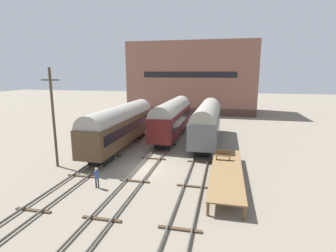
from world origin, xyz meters
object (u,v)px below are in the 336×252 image
at_px(train_car_grey, 207,120).
at_px(train_car_maroon, 172,117).
at_px(person_worker, 97,176).
at_px(utility_pole, 53,117).
at_px(bench, 223,155).
at_px(train_car_brown, 121,124).

bearing_deg(train_car_grey, train_car_maroon, 162.02).
distance_m(person_worker, utility_pole, 8.12).
xyz_separation_m(bench, person_worker, (-9.65, -6.19, -0.47)).
height_order(train_car_grey, train_car_brown, train_car_brown).
xyz_separation_m(person_worker, utility_pole, (-6.13, 3.65, 3.88)).
bearing_deg(train_car_grey, bench, -76.93).
distance_m(train_car_grey, bench, 10.02).
bearing_deg(train_car_maroon, person_worker, -98.10).
bearing_deg(bench, train_car_grey, 103.07).
bearing_deg(bench, train_car_maroon, 122.49).
distance_m(train_car_grey, train_car_maroon, 5.18).
relative_size(person_worker, utility_pole, 0.18).
distance_m(train_car_grey, utility_pole, 18.33).
bearing_deg(person_worker, train_car_brown, 102.60).
height_order(train_car_maroon, utility_pole, utility_pole).
bearing_deg(train_car_grey, train_car_brown, -153.53).
xyz_separation_m(train_car_maroon, person_worker, (-2.48, -17.45, -1.99)).
height_order(train_car_grey, utility_pole, utility_pole).
xyz_separation_m(train_car_grey, utility_pole, (-13.54, -12.20, 1.96)).
height_order(train_car_brown, utility_pole, utility_pole).
bearing_deg(train_car_brown, utility_pole, -116.80).
relative_size(train_car_brown, bench, 11.63).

